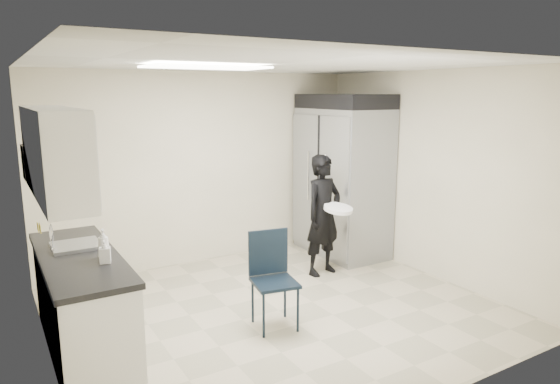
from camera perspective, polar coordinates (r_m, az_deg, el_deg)
floor at (r=5.56m, az=-0.14°, el=-13.37°), size 4.50×4.50×0.00m
ceiling at (r=5.06m, az=-0.16°, el=14.45°), size 4.50×4.50×0.00m
back_wall at (r=6.93m, az=-8.64°, el=2.69°), size 4.50×0.00×4.50m
left_wall at (r=4.48m, az=-25.79°, el=-3.05°), size 0.00×4.00×4.00m
right_wall at (r=6.58m, az=16.96°, el=1.87°), size 0.00×4.00×4.00m
ceiling_panel at (r=5.15m, az=-8.44°, el=13.94°), size 1.20×0.60×0.02m
lower_counter at (r=4.97m, az=-21.62°, el=-11.94°), size 0.60×1.90×0.86m
countertop at (r=4.81m, az=-22.02°, el=-6.94°), size 0.64×1.95×0.05m
sink at (r=5.05m, az=-22.24°, el=-6.27°), size 0.42×0.40×0.14m
faucet at (r=4.99m, az=-24.63°, el=-4.88°), size 0.02×0.02×0.24m
upper_cabinets at (r=4.60m, az=-24.42°, el=4.09°), size 0.35×1.80×0.75m
towel_dispenser at (r=5.76m, az=-26.26°, el=3.13°), size 0.22×0.30×0.35m
notice_sticker_left at (r=4.59m, az=-25.75°, el=-3.73°), size 0.00×0.12×0.07m
notice_sticker_right at (r=4.80m, az=-25.94°, el=-3.64°), size 0.00×0.12×0.07m
commercial_fridge at (r=7.26m, az=7.16°, el=1.12°), size 0.80×1.35×2.10m
fridge_compressor at (r=7.15m, az=7.38°, el=10.23°), size 0.80×1.35×0.20m
folding_chair at (r=5.03m, az=-0.60°, el=-10.34°), size 0.49×0.49×0.94m
man_tuxedo at (r=6.42m, az=4.98°, el=-2.65°), size 0.63×0.48×1.56m
bucket_lid at (r=6.23m, az=6.67°, el=-1.90°), size 0.42×0.42×0.05m
soap_bottle_a at (r=4.59m, az=-19.54°, el=-5.58°), size 0.10×0.10×0.26m
soap_bottle_b at (r=4.48m, az=-19.39°, el=-6.43°), size 0.11×0.11×0.20m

